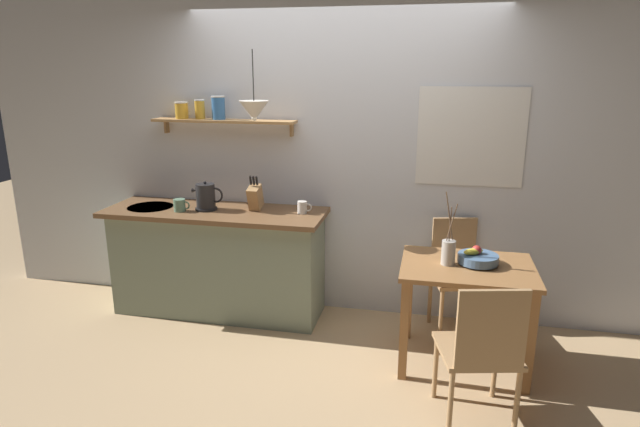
{
  "coord_description": "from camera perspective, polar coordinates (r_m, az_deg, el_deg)",
  "views": [
    {
      "loc": [
        0.74,
        -3.66,
        2.06
      ],
      "look_at": [
        -0.1,
        0.25,
        0.95
      ],
      "focal_mm": 29.91,
      "sensor_mm": 36.0,
      "label": 1
    }
  ],
  "objects": [
    {
      "name": "ground_plane",
      "position": [
        4.26,
        0.62,
        -13.38
      ],
      "size": [
        14.0,
        14.0,
        0.0
      ],
      "primitive_type": "plane",
      "color": "tan"
    },
    {
      "name": "electric_kettle",
      "position": [
        4.47,
        -12.1,
        1.74
      ],
      "size": [
        0.27,
        0.18,
        0.24
      ],
      "color": "black",
      "rests_on": "kitchen_counter"
    },
    {
      "name": "dining_chair_far",
      "position": [
        4.36,
        14.38,
        -5.82
      ],
      "size": [
        0.49,
        0.51,
        0.9
      ],
      "color": "tan",
      "rests_on": "ground_plane"
    },
    {
      "name": "twig_vase",
      "position": [
        3.75,
        13.57,
        -3.98
      ],
      "size": [
        0.09,
        0.09,
        0.51
      ],
      "color": "#B7B2A8",
      "rests_on": "dining_table"
    },
    {
      "name": "coffee_mug_by_sink",
      "position": [
        4.48,
        -14.77,
        0.87
      ],
      "size": [
        0.14,
        0.1,
        0.1
      ],
      "color": "slate",
      "rests_on": "kitchen_counter"
    },
    {
      "name": "knife_block",
      "position": [
        4.37,
        -6.95,
        1.78
      ],
      "size": [
        0.09,
        0.18,
        0.29
      ],
      "color": "tan",
      "rests_on": "kitchen_counter"
    },
    {
      "name": "dining_table",
      "position": [
        3.84,
        15.39,
        -7.21
      ],
      "size": [
        0.9,
        0.68,
        0.74
      ],
      "color": "#9E6B3D",
      "rests_on": "ground_plane"
    },
    {
      "name": "fruit_bowl",
      "position": [
        3.82,
        16.5,
        -4.56
      ],
      "size": [
        0.27,
        0.27,
        0.13
      ],
      "color": "#51759E",
      "rests_on": "dining_table"
    },
    {
      "name": "dining_chair_near",
      "position": [
        3.27,
        16.97,
        -13.54
      ],
      "size": [
        0.53,
        0.52,
        0.91
      ],
      "color": "tan",
      "rests_on": "ground_plane"
    },
    {
      "name": "kitchen_counter",
      "position": [
        4.63,
        -10.83,
        -4.96
      ],
      "size": [
        1.83,
        0.63,
        0.92
      ],
      "color": "gray",
      "rests_on": "ground_plane"
    },
    {
      "name": "coffee_mug_spare",
      "position": [
        4.27,
        -1.87,
        0.67
      ],
      "size": [
        0.12,
        0.08,
        0.1
      ],
      "color": "white",
      "rests_on": "kitchen_counter"
    },
    {
      "name": "back_wall",
      "position": [
        4.4,
        5.02,
        6.18
      ],
      "size": [
        6.8,
        0.11,
        2.7
      ],
      "color": "silver",
      "rests_on": "ground_plane"
    },
    {
      "name": "pendant_lamp",
      "position": [
        4.09,
        -7.06,
        10.86
      ],
      "size": [
        0.22,
        0.22,
        0.52
      ],
      "color": "black"
    },
    {
      "name": "wall_shelf",
      "position": [
        4.54,
        -11.35,
        10.27
      ],
      "size": [
        1.21,
        0.2,
        0.32
      ],
      "color": "tan"
    }
  ]
}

